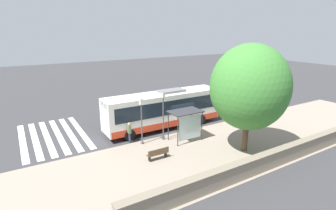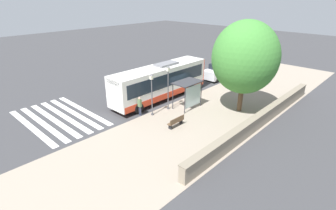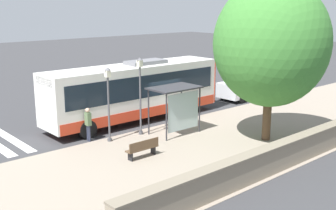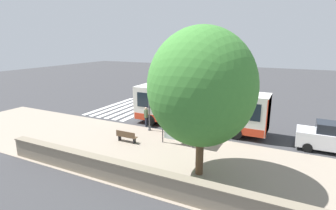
# 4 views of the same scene
# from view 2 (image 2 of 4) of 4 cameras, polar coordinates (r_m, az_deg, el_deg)

# --- Properties ---
(ground_plane) EXTENTS (120.00, 120.00, 0.00)m
(ground_plane) POSITION_cam_2_polar(r_m,az_deg,el_deg) (27.22, 3.03, 1.24)
(ground_plane) COLOR #353538
(ground_plane) RESTS_ON ground
(sidewalk_plaza) EXTENTS (9.00, 44.00, 0.02)m
(sidewalk_plaza) POSITION_cam_2_polar(r_m,az_deg,el_deg) (24.79, 10.95, -1.43)
(sidewalk_plaza) COLOR gray
(sidewalk_plaza) RESTS_ON ground
(crosswalk_stripes) EXTENTS (9.00, 5.25, 0.01)m
(crosswalk_stripes) POSITION_cam_2_polar(r_m,az_deg,el_deg) (25.06, -22.62, -2.63)
(crosswalk_stripes) COLOR silver
(crosswalk_stripes) RESTS_ON ground
(stone_wall) EXTENTS (0.60, 20.00, 1.22)m
(stone_wall) POSITION_cam_2_polar(r_m,az_deg,el_deg) (22.88, 19.56, -2.91)
(stone_wall) COLOR gray
(stone_wall) RESTS_ON ground
(bus) EXTENTS (2.62, 11.48, 3.63)m
(bus) POSITION_cam_2_polar(r_m,az_deg,el_deg) (26.82, -1.62, 5.20)
(bus) COLOR silver
(bus) RESTS_ON ground
(bus_shelter) EXTENTS (1.77, 2.71, 2.60)m
(bus_shelter) POSITION_cam_2_polar(r_m,az_deg,el_deg) (24.44, 4.53, 3.98)
(bus_shelter) COLOR #2D2D33
(bus_shelter) RESTS_ON ground
(pedestrian) EXTENTS (0.34, 0.23, 1.77)m
(pedestrian) POSITION_cam_2_polar(r_m,az_deg,el_deg) (23.36, -6.18, 0.09)
(pedestrian) COLOR #2D3347
(pedestrian) RESTS_ON ground
(bench) EXTENTS (0.40, 1.66, 0.88)m
(bench) POSITION_cam_2_polar(r_m,az_deg,el_deg) (21.48, 1.78, -3.62)
(bench) COLOR brown
(bench) RESTS_ON ground
(street_lamp_near) EXTENTS (0.28, 0.28, 3.87)m
(street_lamp_near) POSITION_cam_2_polar(r_m,az_deg,el_deg) (22.84, -3.55, 3.04)
(street_lamp_near) COLOR #4C4C51
(street_lamp_near) RESTS_ON ground
(street_lamp_far) EXTENTS (0.28, 0.28, 4.22)m
(street_lamp_far) POSITION_cam_2_polar(r_m,az_deg,el_deg) (23.97, 0.02, 4.57)
(street_lamp_far) COLOR #4C4C51
(street_lamp_far) RESTS_ON ground
(shade_tree) EXTENTS (5.78, 5.78, 8.22)m
(shade_tree) POSITION_cam_2_polar(r_m,az_deg,el_deg) (23.96, 16.45, 9.88)
(shade_tree) COLOR brown
(shade_tree) RESTS_ON ground
(parked_car_behind_bus) EXTENTS (2.00, 4.42, 2.01)m
(parked_car_behind_bus) POSITION_cam_2_polar(r_m,az_deg,el_deg) (34.26, 10.88, 7.23)
(parked_car_behind_bus) COLOR silver
(parked_car_behind_bus) RESTS_ON ground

